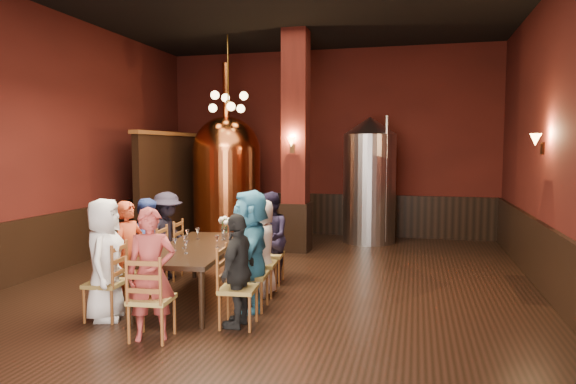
% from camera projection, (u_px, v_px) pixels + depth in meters
% --- Properties ---
extents(room, '(10.00, 10.02, 4.50)m').
position_uv_depth(room, '(273.00, 140.00, 7.70)').
color(room, black).
rests_on(room, ground).
extents(wainscot_right, '(0.08, 9.90, 1.00)m').
position_uv_depth(wainscot_right, '(556.00, 269.00, 6.89)').
color(wainscot_right, black).
rests_on(wainscot_right, ground).
extents(wainscot_back, '(7.90, 0.08, 1.00)m').
position_uv_depth(wainscot_back, '(328.00, 214.00, 12.64)').
color(wainscot_back, black).
rests_on(wainscot_back, ground).
extents(wainscot_left, '(0.08, 9.90, 1.00)m').
position_uv_depth(wainscot_left, '(51.00, 243.00, 8.81)').
color(wainscot_left, black).
rests_on(wainscot_left, ground).
extents(column, '(0.58, 0.58, 4.50)m').
position_uv_depth(column, '(296.00, 142.00, 10.48)').
color(column, '#4D1610').
rests_on(column, ground).
extents(partition, '(0.22, 3.50, 2.40)m').
position_uv_depth(partition, '(176.00, 189.00, 11.66)').
color(partition, black).
rests_on(partition, ground).
extents(pendant_cluster, '(0.90, 0.90, 1.70)m').
position_uv_depth(pendant_cluster, '(228.00, 102.00, 10.87)').
color(pendant_cluster, '#A57226').
rests_on(pendant_cluster, room).
extents(sconce_wall, '(0.20, 0.20, 0.36)m').
position_uv_depth(sconce_wall, '(543.00, 143.00, 7.53)').
color(sconce_wall, black).
rests_on(sconce_wall, room).
extents(sconce_column, '(0.20, 0.20, 0.36)m').
position_uv_depth(sconce_column, '(292.00, 144.00, 10.19)').
color(sconce_column, black).
rests_on(sconce_column, column).
extents(dining_table, '(1.22, 2.48, 0.75)m').
position_uv_depth(dining_table, '(197.00, 251.00, 7.20)').
color(dining_table, black).
rests_on(dining_table, ground).
extents(chair_0, '(0.50, 0.50, 0.92)m').
position_uv_depth(chair_0, '(105.00, 283.00, 6.36)').
color(chair_0, brown).
rests_on(chair_0, ground).
extents(person_0, '(0.68, 0.85, 1.51)m').
position_uv_depth(person_0, '(104.00, 259.00, 6.34)').
color(person_0, white).
rests_on(person_0, ground).
extents(chair_1, '(0.50, 0.50, 0.92)m').
position_uv_depth(chair_1, '(130.00, 270.00, 7.02)').
color(chair_1, brown).
rests_on(chair_1, ground).
extents(person_1, '(0.44, 0.57, 1.41)m').
position_uv_depth(person_1, '(129.00, 252.00, 7.00)').
color(person_1, '#B03C1E').
rests_on(person_1, ground).
extents(chair_2, '(0.50, 0.50, 0.92)m').
position_uv_depth(chair_2, '(150.00, 260.00, 7.67)').
color(chair_2, brown).
rests_on(chair_2, ground).
extents(person_2, '(0.35, 0.68, 1.38)m').
position_uv_depth(person_2, '(149.00, 244.00, 7.65)').
color(person_2, navy).
rests_on(person_2, ground).
extents(chair_3, '(0.50, 0.50, 0.92)m').
position_uv_depth(chair_3, '(167.00, 251.00, 8.33)').
color(chair_3, brown).
rests_on(chair_3, ground).
extents(person_3, '(0.66, 0.99, 1.42)m').
position_uv_depth(person_3, '(167.00, 236.00, 8.31)').
color(person_3, black).
rests_on(person_3, ground).
extents(chair_4, '(0.50, 0.50, 0.92)m').
position_uv_depth(chair_4, '(238.00, 288.00, 6.10)').
color(chair_4, brown).
rests_on(chair_4, ground).
extents(person_4, '(0.40, 0.82, 1.36)m').
position_uv_depth(person_4, '(238.00, 270.00, 6.09)').
color(person_4, black).
rests_on(person_4, ground).
extents(chair_5, '(0.50, 0.50, 0.92)m').
position_uv_depth(chair_5, '(251.00, 275.00, 6.76)').
color(chair_5, brown).
rests_on(chair_5, ground).
extents(person_5, '(0.91, 1.54, 1.59)m').
position_uv_depth(person_5, '(251.00, 250.00, 6.74)').
color(person_5, teal).
rests_on(person_5, ground).
extents(chair_6, '(0.50, 0.50, 0.92)m').
position_uv_depth(chair_6, '(261.00, 264.00, 7.41)').
color(chair_6, brown).
rests_on(chair_6, ground).
extents(person_6, '(0.52, 0.73, 1.41)m').
position_uv_depth(person_6, '(261.00, 247.00, 7.39)').
color(person_6, silver).
rests_on(person_6, ground).
extents(chair_7, '(0.50, 0.50, 0.92)m').
position_uv_depth(chair_7, '(270.00, 254.00, 8.07)').
color(chair_7, brown).
rests_on(chair_7, ground).
extents(person_7, '(0.61, 0.78, 1.45)m').
position_uv_depth(person_7, '(270.00, 238.00, 8.05)').
color(person_7, black).
rests_on(person_7, ground).
extents(chair_8, '(0.50, 0.50, 0.92)m').
position_uv_depth(chair_8, '(152.00, 298.00, 5.69)').
color(chair_8, brown).
rests_on(chair_8, ground).
extents(person_8, '(0.64, 0.54, 1.48)m').
position_uv_depth(person_8, '(151.00, 274.00, 5.67)').
color(person_8, '#983532').
rests_on(person_8, ground).
extents(copper_kettle, '(1.70, 1.70, 4.01)m').
position_uv_depth(copper_kettle, '(227.00, 177.00, 11.61)').
color(copper_kettle, black).
rests_on(copper_kettle, ground).
extents(steel_vessel, '(1.45, 1.45, 2.82)m').
position_uv_depth(steel_vessel, '(370.00, 180.00, 11.52)').
color(steel_vessel, '#B2B2B7').
rests_on(steel_vessel, ground).
extents(rose_vase, '(0.19, 0.19, 0.33)m').
position_uv_depth(rose_vase, '(224.00, 223.00, 7.94)').
color(rose_vase, white).
rests_on(rose_vase, dining_table).
extents(wine_glass_0, '(0.07, 0.07, 0.17)m').
position_uv_depth(wine_glass_0, '(184.00, 242.00, 7.06)').
color(wine_glass_0, white).
rests_on(wine_glass_0, dining_table).
extents(wine_glass_1, '(0.07, 0.07, 0.17)m').
position_uv_depth(wine_glass_1, '(217.00, 241.00, 7.10)').
color(wine_glass_1, white).
rests_on(wine_glass_1, dining_table).
extents(wine_glass_2, '(0.07, 0.07, 0.17)m').
position_uv_depth(wine_glass_2, '(224.00, 234.00, 7.70)').
color(wine_glass_2, white).
rests_on(wine_glass_2, dining_table).
extents(wine_glass_3, '(0.07, 0.07, 0.17)m').
position_uv_depth(wine_glass_3, '(175.00, 245.00, 6.85)').
color(wine_glass_3, white).
rests_on(wine_glass_3, dining_table).
extents(wine_glass_4, '(0.07, 0.07, 0.17)m').
position_uv_depth(wine_glass_4, '(223.00, 235.00, 7.67)').
color(wine_glass_4, white).
rests_on(wine_glass_4, dining_table).
extents(wine_glass_5, '(0.07, 0.07, 0.17)m').
position_uv_depth(wine_glass_5, '(186.00, 247.00, 6.70)').
color(wine_glass_5, white).
rests_on(wine_glass_5, dining_table).
extents(wine_glass_6, '(0.07, 0.07, 0.17)m').
position_uv_depth(wine_glass_6, '(198.00, 234.00, 7.76)').
color(wine_glass_6, white).
rests_on(wine_glass_6, dining_table).
extents(wine_glass_7, '(0.07, 0.07, 0.17)m').
position_uv_depth(wine_glass_7, '(187.00, 235.00, 7.60)').
color(wine_glass_7, white).
rests_on(wine_glass_7, dining_table).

